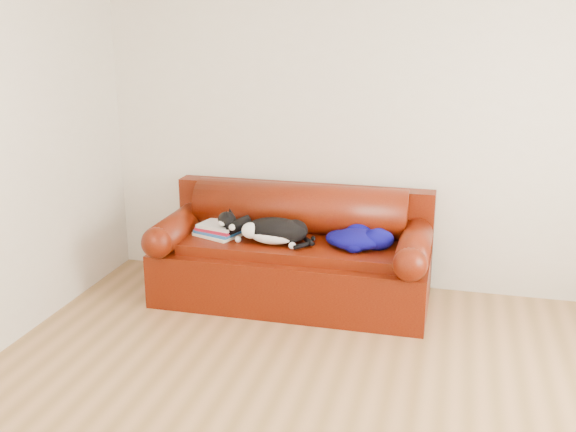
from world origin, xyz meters
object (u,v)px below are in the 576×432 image
at_px(sofa_base, 293,271).
at_px(book_stack, 219,230).
at_px(cat, 274,231).
at_px(blanket, 359,238).

xyz_separation_m(sofa_base, book_stack, (-0.58, -0.05, 0.31)).
bearing_deg(sofa_base, cat, -131.73).
xyz_separation_m(sofa_base, cat, (-0.11, -0.12, 0.36)).
distance_m(cat, blanket, 0.63).
height_order(sofa_base, cat, cat).
relative_size(sofa_base, blanket, 3.57).
height_order(book_stack, blanket, blanket).
relative_size(cat, blanket, 1.19).
bearing_deg(cat, book_stack, 161.72).
relative_size(book_stack, cat, 0.57).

